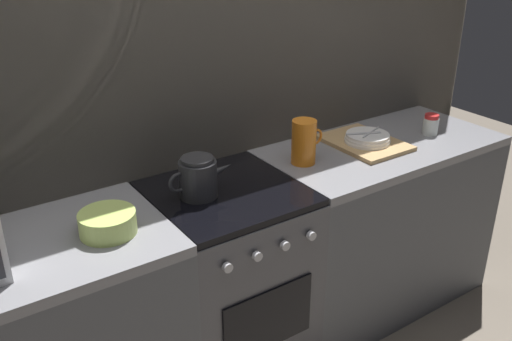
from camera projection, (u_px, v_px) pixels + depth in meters
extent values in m
cube|color=#A39989|center=(184.00, 99.00, 2.41)|extent=(3.60, 0.05, 2.40)
cube|color=beige|center=(187.00, 100.00, 2.39)|extent=(3.58, 0.01, 2.39)
cube|color=#4C4C51|center=(228.00, 285.00, 2.49)|extent=(0.60, 0.60, 0.87)
cube|color=black|center=(226.00, 194.00, 2.30)|extent=(0.59, 0.59, 0.03)
cube|color=black|center=(269.00, 320.00, 2.25)|extent=(0.42, 0.01, 0.28)
cylinder|color=#B7B7BC|center=(228.00, 268.00, 2.01)|extent=(0.04, 0.02, 0.04)
cylinder|color=#B7B7BC|center=(257.00, 256.00, 2.07)|extent=(0.04, 0.02, 0.04)
cylinder|color=#B7B7BC|center=(285.00, 246.00, 2.14)|extent=(0.04, 0.02, 0.04)
cylinder|color=#B7B7BC|center=(311.00, 236.00, 2.20)|extent=(0.04, 0.02, 0.04)
cube|color=#515459|center=(375.00, 227.00, 2.95)|extent=(1.20, 0.60, 0.86)
cube|color=gray|center=(383.00, 147.00, 2.76)|extent=(1.20, 0.60, 0.04)
cylinder|color=#262628|center=(198.00, 179.00, 2.21)|extent=(0.15, 0.15, 0.15)
cylinder|color=#262628|center=(197.00, 160.00, 2.18)|extent=(0.13, 0.13, 0.02)
cone|color=#262628|center=(222.00, 169.00, 2.26)|extent=(0.10, 0.04, 0.05)
torus|color=#262628|center=(179.00, 183.00, 2.17)|extent=(0.08, 0.01, 0.08)
cylinder|color=#B7D166|center=(108.00, 223.00, 1.97)|extent=(0.20, 0.20, 0.08)
cylinder|color=orange|center=(304.00, 142.00, 2.50)|extent=(0.11, 0.11, 0.20)
torus|color=orange|center=(316.00, 137.00, 2.53)|extent=(0.08, 0.01, 0.08)
cube|color=tan|center=(364.00, 143.00, 2.74)|extent=(0.30, 0.40, 0.02)
cylinder|color=white|center=(367.00, 141.00, 2.71)|extent=(0.22, 0.22, 0.01)
cylinder|color=white|center=(367.00, 138.00, 2.71)|extent=(0.21, 0.21, 0.01)
cylinder|color=white|center=(368.00, 135.00, 2.70)|extent=(0.21, 0.21, 0.01)
cylinder|color=silver|center=(371.00, 132.00, 2.71)|extent=(0.16, 0.07, 0.01)
cube|color=silver|center=(363.00, 133.00, 2.69)|extent=(0.16, 0.09, 0.00)
cylinder|color=silver|center=(431.00, 126.00, 2.85)|extent=(0.08, 0.08, 0.08)
cylinder|color=red|center=(432.00, 116.00, 2.83)|extent=(0.07, 0.07, 0.02)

